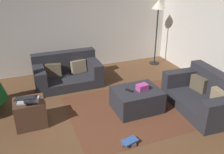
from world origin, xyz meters
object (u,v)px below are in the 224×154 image
(side_table, at_px, (30,113))
(laptop, at_px, (28,99))
(couch_left, at_px, (67,72))
(corner_lamp, at_px, (158,10))
(ottoman, at_px, (137,100))
(couch_right, at_px, (205,96))
(tv_remote, at_px, (129,90))
(book_stack, at_px, (129,142))
(gift_box, at_px, (142,87))

(side_table, height_order, laptop, laptop)
(couch_left, height_order, corner_lamp, corner_lamp)
(ottoman, distance_m, corner_lamp, 2.91)
(couch_right, relative_size, corner_lamp, 0.89)
(side_table, bearing_deg, couch_left, 56.71)
(tv_remote, bearing_deg, book_stack, -142.30)
(book_stack, bearing_deg, couch_left, 99.48)
(couch_left, bearing_deg, tv_remote, 117.47)
(book_stack, xyz_separation_m, corner_lamp, (2.19, 2.92, 1.49))
(couch_left, xyz_separation_m, book_stack, (0.43, -2.57, -0.24))
(gift_box, distance_m, laptop, 2.07)
(gift_box, xyz_separation_m, laptop, (-2.06, 0.21, 0.06))
(couch_left, distance_m, side_table, 1.73)
(couch_left, distance_m, corner_lamp, 2.93)
(side_table, bearing_deg, ottoman, -6.60)
(gift_box, xyz_separation_m, corner_lamp, (1.52, 2.07, 1.05))
(couch_right, height_order, laptop, couch_right)
(couch_right, bearing_deg, tv_remote, 75.86)
(ottoman, xyz_separation_m, tv_remote, (-0.16, 0.02, 0.23))
(side_table, height_order, book_stack, side_table)
(couch_right, height_order, corner_lamp, corner_lamp)
(corner_lamp, bearing_deg, laptop, -152.62)
(couch_left, xyz_separation_m, corner_lamp, (2.62, 0.35, 1.25))
(gift_box, bearing_deg, couch_left, 122.65)
(gift_box, height_order, laptop, laptop)
(laptop, xyz_separation_m, book_stack, (1.39, -1.07, -0.50))
(side_table, height_order, corner_lamp, corner_lamp)
(couch_left, distance_m, tv_remote, 1.87)
(tv_remote, height_order, side_table, side_table)
(couch_right, distance_m, tv_remote, 1.51)
(book_stack, bearing_deg, laptop, 142.55)
(couch_right, relative_size, book_stack, 5.45)
(gift_box, bearing_deg, side_table, 172.66)
(laptop, bearing_deg, corner_lamp, 27.38)
(book_stack, bearing_deg, couch_right, 13.34)
(book_stack, distance_m, corner_lamp, 3.95)
(tv_remote, xyz_separation_m, laptop, (-1.82, 0.15, 0.10))
(gift_box, relative_size, book_stack, 0.71)
(couch_left, xyz_separation_m, tv_remote, (0.85, -1.66, 0.16))
(gift_box, distance_m, tv_remote, 0.26)
(tv_remote, bearing_deg, laptop, 147.82)
(book_stack, relative_size, corner_lamp, 0.16)
(couch_right, bearing_deg, side_table, 82.38)
(tv_remote, height_order, corner_lamp, corner_lamp)
(side_table, xyz_separation_m, corner_lamp, (3.58, 1.80, 1.29))
(ottoman, bearing_deg, gift_box, -22.60)
(couch_right, height_order, side_table, couch_right)
(ottoman, height_order, laptop, laptop)
(ottoman, relative_size, gift_box, 4.23)
(ottoman, xyz_separation_m, book_stack, (-0.58, -0.89, -0.17))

